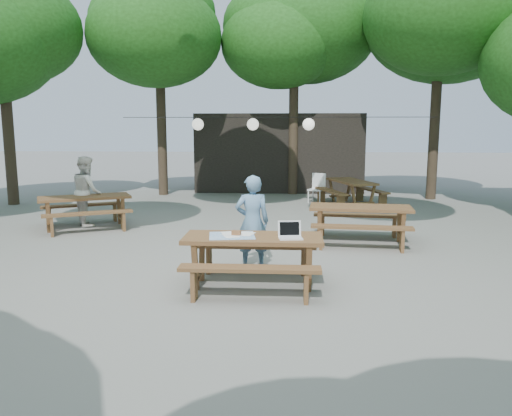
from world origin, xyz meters
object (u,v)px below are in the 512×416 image
object	(u,v)px
picnic_table_nw	(85,212)
second_person	(87,191)
plastic_chair	(317,194)
main_picnic_table	(253,260)
woman	(252,222)

from	to	relation	value
picnic_table_nw	second_person	distance (m)	0.57
second_person	plastic_chair	size ratio (longest dim) A/B	1.83
plastic_chair	main_picnic_table	bearing A→B (deg)	-74.48
main_picnic_table	picnic_table_nw	xyz separation A→B (m)	(-4.16, 4.03, 0.00)
woman	plastic_chair	size ratio (longest dim) A/B	1.72
main_picnic_table	woman	size ratio (longest dim) A/B	1.30
second_person	main_picnic_table	bearing A→B (deg)	-166.34
main_picnic_table	woman	bearing A→B (deg)	94.55
second_person	plastic_chair	bearing A→B (deg)	-84.62
second_person	picnic_table_nw	bearing A→B (deg)	162.38
woman	picnic_table_nw	bearing A→B (deg)	-45.37
picnic_table_nw	plastic_chair	bearing A→B (deg)	10.92
woman	second_person	bearing A→B (deg)	-47.91
main_picnic_table	second_person	world-z (taller)	second_person
main_picnic_table	second_person	size ratio (longest dim) A/B	1.21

